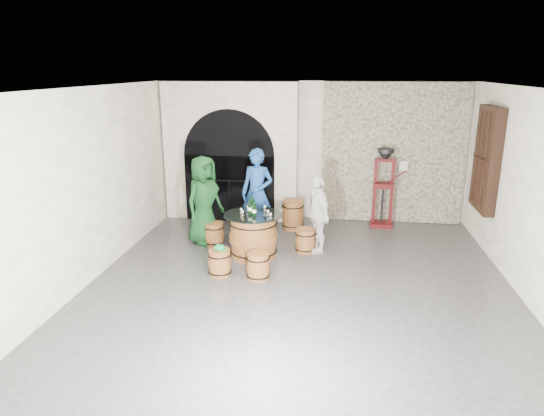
# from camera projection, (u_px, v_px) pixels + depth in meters

# --- Properties ---
(ground) EXTENTS (8.00, 8.00, 0.00)m
(ground) POSITION_uv_depth(u_px,v_px,m) (298.00, 290.00, 7.91)
(ground) COLOR #2F2F31
(ground) RESTS_ON ground
(wall_back) EXTENTS (8.00, 0.00, 8.00)m
(wall_back) POSITION_uv_depth(u_px,v_px,m) (313.00, 152.00, 11.27)
(wall_back) COLOR white
(wall_back) RESTS_ON ground
(wall_front) EXTENTS (8.00, 0.00, 8.00)m
(wall_front) POSITION_uv_depth(u_px,v_px,m) (258.00, 328.00, 3.66)
(wall_front) COLOR white
(wall_front) RESTS_ON ground
(wall_left) EXTENTS (0.00, 8.00, 8.00)m
(wall_left) POSITION_uv_depth(u_px,v_px,m) (86.00, 188.00, 7.91)
(wall_left) COLOR white
(wall_left) RESTS_ON ground
(wall_right) EXTENTS (0.00, 8.00, 8.00)m
(wall_right) POSITION_uv_depth(u_px,v_px,m) (541.00, 203.00, 7.01)
(wall_right) COLOR white
(wall_right) RESTS_ON ground
(ceiling) EXTENTS (8.00, 8.00, 0.00)m
(ceiling) POSITION_uv_depth(u_px,v_px,m) (302.00, 88.00, 7.01)
(ceiling) COLOR beige
(ceiling) RESTS_ON wall_back
(stone_facing_panel) EXTENTS (3.20, 0.12, 3.18)m
(stone_facing_panel) POSITION_uv_depth(u_px,v_px,m) (393.00, 154.00, 10.98)
(stone_facing_panel) COLOR #B0A48C
(stone_facing_panel) RESTS_ON ground
(arched_opening) EXTENTS (3.10, 0.60, 3.19)m
(arched_opening) POSITION_uv_depth(u_px,v_px,m) (231.00, 153.00, 11.27)
(arched_opening) COLOR white
(arched_opening) RESTS_ON ground
(shuttered_window) EXTENTS (0.23, 1.10, 2.00)m
(shuttered_window) POSITION_uv_depth(u_px,v_px,m) (486.00, 159.00, 9.26)
(shuttered_window) COLOR black
(shuttered_window) RESTS_ON wall_right
(barrel_table) EXTENTS (1.10, 1.10, 0.85)m
(barrel_table) POSITION_uv_depth(u_px,v_px,m) (253.00, 236.00, 9.19)
(barrel_table) COLOR brown
(barrel_table) RESTS_ON ground
(barrel_stool_left) EXTENTS (0.41, 0.41, 0.47)m
(barrel_stool_left) POSITION_uv_depth(u_px,v_px,m) (214.00, 234.00, 9.84)
(barrel_stool_left) COLOR brown
(barrel_stool_left) RESTS_ON ground
(barrel_stool_far) EXTENTS (0.41, 0.41, 0.47)m
(barrel_stool_far) POSITION_uv_depth(u_px,v_px,m) (257.00, 228.00, 10.23)
(barrel_stool_far) COLOR brown
(barrel_stool_far) RESTS_ON ground
(barrel_stool_right) EXTENTS (0.41, 0.41, 0.47)m
(barrel_stool_right) POSITION_uv_depth(u_px,v_px,m) (305.00, 240.00, 9.47)
(barrel_stool_right) COLOR brown
(barrel_stool_right) RESTS_ON ground
(barrel_stool_near_right) EXTENTS (0.41, 0.41, 0.47)m
(barrel_stool_near_right) POSITION_uv_depth(u_px,v_px,m) (258.00, 266.00, 8.25)
(barrel_stool_near_right) COLOR brown
(barrel_stool_near_right) RESTS_ON ground
(barrel_stool_near_left) EXTENTS (0.41, 0.41, 0.47)m
(barrel_stool_near_left) POSITION_uv_depth(u_px,v_px,m) (220.00, 263.00, 8.40)
(barrel_stool_near_left) COLOR brown
(barrel_stool_near_left) RESTS_ON ground
(green_cap) EXTENTS (0.23, 0.19, 0.10)m
(green_cap) POSITION_uv_depth(u_px,v_px,m) (219.00, 248.00, 8.32)
(green_cap) COLOR #0B7F3D
(green_cap) RESTS_ON barrel_stool_near_left
(person_green) EXTENTS (0.94, 1.06, 1.81)m
(person_green) POSITION_uv_depth(u_px,v_px,m) (204.00, 200.00, 9.80)
(person_green) COLOR #103A19
(person_green) RESTS_ON ground
(person_blue) EXTENTS (0.77, 0.60, 1.89)m
(person_blue) POSITION_uv_depth(u_px,v_px,m) (257.00, 194.00, 10.14)
(person_blue) COLOR navy
(person_blue) RESTS_ON ground
(person_white) EXTENTS (0.71, 0.96, 1.52)m
(person_white) POSITION_uv_depth(u_px,v_px,m) (318.00, 214.00, 9.38)
(person_white) COLOR white
(person_white) RESTS_ON ground
(wine_bottle_left) EXTENTS (0.08, 0.08, 0.32)m
(wine_bottle_left) POSITION_uv_depth(u_px,v_px,m) (250.00, 207.00, 9.04)
(wine_bottle_left) COLOR black
(wine_bottle_left) RESTS_ON barrel_table
(wine_bottle_center) EXTENTS (0.08, 0.08, 0.32)m
(wine_bottle_center) POSITION_uv_depth(u_px,v_px,m) (254.00, 209.00, 8.91)
(wine_bottle_center) COLOR black
(wine_bottle_center) RESTS_ON barrel_table
(wine_bottle_right) EXTENTS (0.08, 0.08, 0.32)m
(wine_bottle_right) POSITION_uv_depth(u_px,v_px,m) (252.00, 205.00, 9.19)
(wine_bottle_right) COLOR black
(wine_bottle_right) RESTS_ON barrel_table
(tasting_glass_a) EXTENTS (0.05, 0.05, 0.10)m
(tasting_glass_a) POSITION_uv_depth(u_px,v_px,m) (243.00, 213.00, 8.97)
(tasting_glass_a) COLOR orange
(tasting_glass_a) RESTS_ON barrel_table
(tasting_glass_b) EXTENTS (0.05, 0.05, 0.10)m
(tasting_glass_b) POSITION_uv_depth(u_px,v_px,m) (268.00, 213.00, 9.00)
(tasting_glass_b) COLOR orange
(tasting_glass_b) RESTS_ON barrel_table
(tasting_glass_c) EXTENTS (0.05, 0.05, 0.10)m
(tasting_glass_c) POSITION_uv_depth(u_px,v_px,m) (248.00, 208.00, 9.30)
(tasting_glass_c) COLOR orange
(tasting_glass_c) RESTS_ON barrel_table
(tasting_glass_d) EXTENTS (0.05, 0.05, 0.10)m
(tasting_glass_d) POSITION_uv_depth(u_px,v_px,m) (265.00, 208.00, 9.30)
(tasting_glass_d) COLOR orange
(tasting_glass_d) RESTS_ON barrel_table
(tasting_glass_e) EXTENTS (0.05, 0.05, 0.10)m
(tasting_glass_e) POSITION_uv_depth(u_px,v_px,m) (271.00, 216.00, 8.82)
(tasting_glass_e) COLOR orange
(tasting_glass_e) RESTS_ON barrel_table
(tasting_glass_f) EXTENTS (0.05, 0.05, 0.10)m
(tasting_glass_f) POSITION_uv_depth(u_px,v_px,m) (241.00, 211.00, 9.12)
(tasting_glass_f) COLOR orange
(tasting_glass_f) RESTS_ON barrel_table
(side_barrel) EXTENTS (0.50, 0.50, 0.66)m
(side_barrel) POSITION_uv_depth(u_px,v_px,m) (293.00, 215.00, 10.79)
(side_barrel) COLOR brown
(side_barrel) RESTS_ON ground
(corking_press) EXTENTS (0.73, 0.40, 1.78)m
(corking_press) POSITION_uv_depth(u_px,v_px,m) (384.00, 182.00, 10.78)
(corking_press) COLOR #4F0D10
(corking_press) RESTS_ON ground
(control_box) EXTENTS (0.18, 0.10, 0.22)m
(control_box) POSITION_uv_depth(u_px,v_px,m) (404.00, 166.00, 10.94)
(control_box) COLOR silver
(control_box) RESTS_ON wall_back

